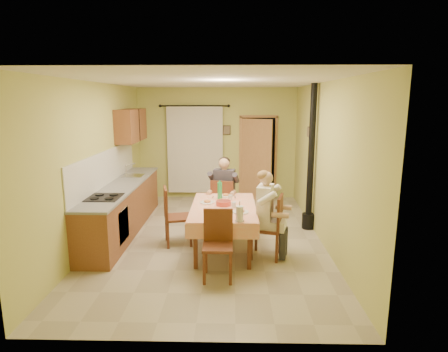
{
  "coord_description": "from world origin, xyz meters",
  "views": [
    {
      "loc": [
        0.41,
        -6.49,
        2.49
      ],
      "look_at": [
        0.25,
        0.1,
        1.15
      ],
      "focal_mm": 30.0,
      "sensor_mm": 36.0,
      "label": 1
    }
  ],
  "objects_px": {
    "man_far": "(224,185)",
    "man_right": "(267,204)",
    "chair_near": "(218,259)",
    "chair_far": "(224,214)",
    "stove_flue": "(310,178)",
    "chair_right": "(267,239)",
    "dining_table": "(223,228)",
    "chair_left": "(177,228)"
  },
  "relations": [
    {
      "from": "man_far",
      "to": "man_right",
      "type": "xyz_separation_m",
      "value": [
        0.71,
        -1.34,
        0.0
      ]
    },
    {
      "from": "chair_near",
      "to": "chair_far",
      "type": "bearing_deg",
      "value": -90.91
    },
    {
      "from": "stove_flue",
      "to": "chair_far",
      "type": "bearing_deg",
      "value": -177.96
    },
    {
      "from": "chair_right",
      "to": "chair_near",
      "type": "bearing_deg",
      "value": 149.33
    },
    {
      "from": "dining_table",
      "to": "chair_far",
      "type": "relative_size",
      "value": 1.8
    },
    {
      "from": "chair_far",
      "to": "chair_near",
      "type": "bearing_deg",
      "value": -79.94
    },
    {
      "from": "chair_far",
      "to": "chair_left",
      "type": "relative_size",
      "value": 0.98
    },
    {
      "from": "chair_far",
      "to": "man_right",
      "type": "xyz_separation_m",
      "value": [
        0.72,
        -1.33,
        0.59
      ]
    },
    {
      "from": "dining_table",
      "to": "man_right",
      "type": "distance_m",
      "value": 0.91
    },
    {
      "from": "dining_table",
      "to": "chair_near",
      "type": "bearing_deg",
      "value": -93.11
    },
    {
      "from": "dining_table",
      "to": "chair_near",
      "type": "distance_m",
      "value": 1.07
    },
    {
      "from": "chair_far",
      "to": "chair_right",
      "type": "relative_size",
      "value": 0.98
    },
    {
      "from": "dining_table",
      "to": "man_right",
      "type": "relative_size",
      "value": 1.3
    },
    {
      "from": "chair_near",
      "to": "man_far",
      "type": "height_order",
      "value": "man_far"
    },
    {
      "from": "chair_near",
      "to": "chair_left",
      "type": "xyz_separation_m",
      "value": [
        -0.76,
        1.3,
        0.0
      ]
    },
    {
      "from": "chair_near",
      "to": "man_far",
      "type": "relative_size",
      "value": 0.7
    },
    {
      "from": "man_far",
      "to": "man_right",
      "type": "relative_size",
      "value": 1.0
    },
    {
      "from": "dining_table",
      "to": "stove_flue",
      "type": "distance_m",
      "value": 2.08
    },
    {
      "from": "man_far",
      "to": "chair_right",
      "type": "bearing_deg",
      "value": -50.62
    },
    {
      "from": "dining_table",
      "to": "stove_flue",
      "type": "height_order",
      "value": "stove_flue"
    },
    {
      "from": "dining_table",
      "to": "man_far",
      "type": "distance_m",
      "value": 1.16
    },
    {
      "from": "man_right",
      "to": "stove_flue",
      "type": "height_order",
      "value": "stove_flue"
    },
    {
      "from": "chair_far",
      "to": "man_right",
      "type": "distance_m",
      "value": 1.62
    },
    {
      "from": "chair_left",
      "to": "stove_flue",
      "type": "xyz_separation_m",
      "value": [
        2.46,
        0.86,
        0.73
      ]
    },
    {
      "from": "stove_flue",
      "to": "dining_table",
      "type": "bearing_deg",
      "value": -146.36
    },
    {
      "from": "chair_far",
      "to": "chair_left",
      "type": "distance_m",
      "value": 1.13
    },
    {
      "from": "dining_table",
      "to": "chair_near",
      "type": "xyz_separation_m",
      "value": [
        -0.05,
        -1.06,
        -0.09
      ]
    },
    {
      "from": "chair_right",
      "to": "chair_left",
      "type": "bearing_deg",
      "value": 85.12
    },
    {
      "from": "chair_far",
      "to": "chair_near",
      "type": "distance_m",
      "value": 2.1
    },
    {
      "from": "chair_right",
      "to": "man_right",
      "type": "bearing_deg",
      "value": 90.0
    },
    {
      "from": "chair_near",
      "to": "man_far",
      "type": "distance_m",
      "value": 2.2
    },
    {
      "from": "dining_table",
      "to": "chair_far",
      "type": "distance_m",
      "value": 1.04
    },
    {
      "from": "chair_far",
      "to": "stove_flue",
      "type": "distance_m",
      "value": 1.82
    },
    {
      "from": "dining_table",
      "to": "chair_right",
      "type": "xyz_separation_m",
      "value": [
        0.71,
        -0.3,
        -0.09
      ]
    },
    {
      "from": "chair_left",
      "to": "chair_right",
      "type": "bearing_deg",
      "value": 56.99
    },
    {
      "from": "man_far",
      "to": "man_right",
      "type": "distance_m",
      "value": 1.52
    },
    {
      "from": "chair_near",
      "to": "chair_left",
      "type": "bearing_deg",
      "value": -59.54
    },
    {
      "from": "dining_table",
      "to": "chair_right",
      "type": "height_order",
      "value": "chair_right"
    },
    {
      "from": "chair_near",
      "to": "man_right",
      "type": "xyz_separation_m",
      "value": [
        0.75,
        0.77,
        0.59
      ]
    },
    {
      "from": "chair_left",
      "to": "chair_far",
      "type": "bearing_deg",
      "value": 121.35
    },
    {
      "from": "chair_left",
      "to": "stove_flue",
      "type": "height_order",
      "value": "stove_flue"
    },
    {
      "from": "chair_far",
      "to": "chair_near",
      "type": "relative_size",
      "value": 1.02
    }
  ]
}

